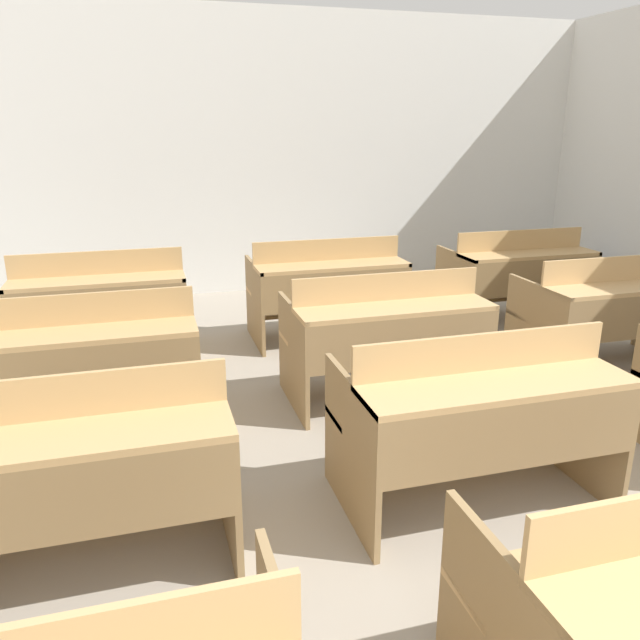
# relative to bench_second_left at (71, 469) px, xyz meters

# --- Properties ---
(wall_back) EXTENTS (6.85, 0.06, 2.90)m
(wall_back) POSITION_rel_bench_second_left_xyz_m (1.92, 4.37, 0.99)
(wall_back) COLOR silver
(wall_back) RESTS_ON ground_plane
(bench_second_left) EXTENTS (1.25, 0.72, 0.86)m
(bench_second_left) POSITION_rel_bench_second_left_xyz_m (0.00, 0.00, 0.00)
(bench_second_left) COLOR #95764C
(bench_second_left) RESTS_ON ground_plane
(bench_second_center) EXTENTS (1.25, 0.72, 0.86)m
(bench_second_center) POSITION_rel_bench_second_left_xyz_m (1.79, -0.00, 0.00)
(bench_second_center) COLOR #98794F
(bench_second_center) RESTS_ON ground_plane
(bench_third_left) EXTENTS (1.25, 0.72, 0.86)m
(bench_third_left) POSITION_rel_bench_second_left_xyz_m (-0.02, 1.24, 0.00)
(bench_third_left) COLOR #93744A
(bench_third_left) RESTS_ON ground_plane
(bench_third_center) EXTENTS (1.25, 0.72, 0.86)m
(bench_third_center) POSITION_rel_bench_second_left_xyz_m (1.82, 1.24, 0.00)
(bench_third_center) COLOR #987A4F
(bench_third_center) RESTS_ON ground_plane
(bench_third_right) EXTENTS (1.25, 0.72, 0.86)m
(bench_third_right) POSITION_rel_bench_second_left_xyz_m (3.61, 1.27, 0.00)
(bench_third_right) COLOR #997B51
(bench_third_right) RESTS_ON ground_plane
(bench_back_left) EXTENTS (1.25, 0.72, 0.86)m
(bench_back_left) POSITION_rel_bench_second_left_xyz_m (0.00, 2.51, 0.00)
(bench_back_left) COLOR #94764C
(bench_back_left) RESTS_ON ground_plane
(bench_back_center) EXTENTS (1.25, 0.72, 0.86)m
(bench_back_center) POSITION_rel_bench_second_left_xyz_m (1.81, 2.53, 0.00)
(bench_back_center) COLOR olive
(bench_back_center) RESTS_ON ground_plane
(bench_back_right) EXTENTS (1.25, 0.72, 0.86)m
(bench_back_right) POSITION_rel_bench_second_left_xyz_m (3.61, 2.50, 0.00)
(bench_back_right) COLOR olive
(bench_back_right) RESTS_ON ground_plane
(wastepaper_bin) EXTENTS (0.29, 0.29, 0.34)m
(wastepaper_bin) POSITION_rel_bench_second_left_xyz_m (5.04, 3.35, -0.29)
(wastepaper_bin) COLOR #33477A
(wastepaper_bin) RESTS_ON ground_plane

